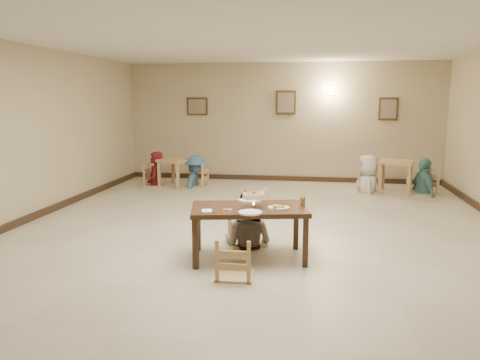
% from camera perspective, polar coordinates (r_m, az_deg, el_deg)
% --- Properties ---
extents(floor, '(10.00, 10.00, 0.00)m').
position_cam_1_polar(floor, '(7.35, 2.06, -6.60)').
color(floor, '#BDB39C').
rests_on(floor, ground).
extents(ceiling, '(10.00, 10.00, 0.00)m').
position_cam_1_polar(ceiling, '(7.12, 2.21, 17.26)').
color(ceiling, silver).
rests_on(ceiling, wall_back).
extents(wall_back, '(10.00, 0.00, 10.00)m').
position_cam_1_polar(wall_back, '(12.05, 5.11, 7.01)').
color(wall_back, tan).
rests_on(wall_back, floor).
extents(wall_front, '(10.00, 0.00, 10.00)m').
position_cam_1_polar(wall_front, '(2.26, -13.87, -5.18)').
color(wall_front, tan).
rests_on(wall_front, floor).
extents(wall_left, '(0.00, 10.00, 10.00)m').
position_cam_1_polar(wall_left, '(8.55, -25.64, 4.98)').
color(wall_left, tan).
rests_on(wall_left, floor).
extents(baseboard_back, '(8.00, 0.06, 0.12)m').
position_cam_1_polar(baseboard_back, '(12.17, 4.99, 0.21)').
color(baseboard_back, '#302115').
rests_on(baseboard_back, floor).
extents(baseboard_left, '(0.06, 10.00, 0.12)m').
position_cam_1_polar(baseboard_left, '(8.75, -24.79, -4.45)').
color(baseboard_left, '#302115').
rests_on(baseboard_left, floor).
extents(picture_a, '(0.55, 0.04, 0.45)m').
position_cam_1_polar(picture_a, '(12.35, -5.24, 8.93)').
color(picture_a, '#3B2913').
rests_on(picture_a, wall_back).
extents(picture_b, '(0.50, 0.04, 0.60)m').
position_cam_1_polar(picture_b, '(11.98, 5.61, 9.38)').
color(picture_b, '#3B2913').
rests_on(picture_b, wall_back).
extents(picture_c, '(0.45, 0.04, 0.55)m').
position_cam_1_polar(picture_c, '(12.09, 17.64, 8.26)').
color(picture_c, '#3B2913').
rests_on(picture_c, wall_back).
extents(wall_sconce, '(0.16, 0.05, 0.22)m').
position_cam_1_polar(wall_sconce, '(11.97, 10.99, 10.68)').
color(wall_sconce, '#FFD88C').
rests_on(wall_sconce, wall_back).
extents(main_table, '(1.63, 1.13, 0.70)m').
position_cam_1_polar(main_table, '(6.10, 1.11, -4.03)').
color(main_table, '#3B2313').
rests_on(main_table, floor).
extents(chair_far, '(0.51, 0.51, 1.08)m').
position_cam_1_polar(chair_far, '(6.76, 0.83, -3.35)').
color(chair_far, tan).
rests_on(chair_far, floor).
extents(chair_near, '(0.44, 0.44, 0.94)m').
position_cam_1_polar(chair_near, '(5.51, -0.59, -7.16)').
color(chair_near, tan).
rests_on(chair_near, floor).
extents(main_diner, '(0.91, 0.79, 1.59)m').
position_cam_1_polar(main_diner, '(6.64, 0.98, -1.31)').
color(main_diner, gray).
rests_on(main_diner, floor).
extents(curry_warmer, '(0.32, 0.28, 0.25)m').
position_cam_1_polar(curry_warmer, '(6.05, 1.66, -1.95)').
color(curry_warmer, silver).
rests_on(curry_warmer, main_table).
extents(rice_plate_far, '(0.30, 0.30, 0.07)m').
position_cam_1_polar(rice_plate_far, '(6.41, 1.11, -2.48)').
color(rice_plate_far, white).
rests_on(rice_plate_far, main_table).
extents(rice_plate_near, '(0.29, 0.29, 0.07)m').
position_cam_1_polar(rice_plate_near, '(5.74, 1.27, -3.94)').
color(rice_plate_near, white).
rests_on(rice_plate_near, main_table).
extents(fried_plate, '(0.28, 0.28, 0.06)m').
position_cam_1_polar(fried_plate, '(5.99, 4.71, -3.33)').
color(fried_plate, white).
rests_on(fried_plate, main_table).
extents(chili_dish, '(0.10, 0.10, 0.02)m').
position_cam_1_polar(chili_dish, '(5.91, -1.55, -3.59)').
color(chili_dish, white).
rests_on(chili_dish, main_table).
extents(napkin_cutlery, '(0.19, 0.26, 0.03)m').
position_cam_1_polar(napkin_cutlery, '(5.79, -4.02, -3.85)').
color(napkin_cutlery, white).
rests_on(napkin_cutlery, main_table).
extents(drink_glass, '(0.07, 0.07, 0.14)m').
position_cam_1_polar(drink_glass, '(6.19, 7.63, -2.54)').
color(drink_glass, white).
rests_on(drink_glass, main_table).
extents(bg_table_left, '(0.85, 0.85, 0.67)m').
position_cam_1_polar(bg_table_left, '(11.35, -7.91, 1.89)').
color(bg_table_left, tan).
rests_on(bg_table_left, floor).
extents(bg_table_right, '(0.88, 0.88, 0.72)m').
position_cam_1_polar(bg_table_right, '(11.06, 18.47, 1.55)').
color(bg_table_right, tan).
rests_on(bg_table_right, floor).
extents(bg_chair_ll, '(0.48, 0.48, 1.01)m').
position_cam_1_polar(bg_chair_ll, '(11.49, -10.34, 1.77)').
color(bg_chair_ll, tan).
rests_on(bg_chair_ll, floor).
extents(bg_chair_lr, '(0.50, 0.50, 1.07)m').
position_cam_1_polar(bg_chair_lr, '(11.25, -5.39, 1.86)').
color(bg_chair_lr, tan).
rests_on(bg_chair_lr, floor).
extents(bg_chair_rl, '(0.44, 0.44, 0.94)m').
position_cam_1_polar(bg_chair_rl, '(10.96, 15.34, 0.99)').
color(bg_chair_rl, tan).
rests_on(bg_chair_rl, floor).
extents(bg_chair_rr, '(0.49, 0.49, 1.04)m').
position_cam_1_polar(bg_chair_rr, '(11.12, 21.59, 1.04)').
color(bg_chair_rr, tan).
rests_on(bg_chair_rr, floor).
extents(bg_diner_a, '(0.50, 0.67, 1.67)m').
position_cam_1_polar(bg_diner_a, '(11.45, -10.39, 3.41)').
color(bg_diner_a, '#531016').
rests_on(bg_diner_a, floor).
extents(bg_diner_b, '(0.58, 0.99, 1.53)m').
position_cam_1_polar(bg_diner_b, '(11.22, -5.41, 3.03)').
color(bg_diner_b, teal).
rests_on(bg_diner_b, floor).
extents(bg_diner_c, '(0.55, 0.84, 1.69)m').
position_cam_1_polar(bg_diner_c, '(10.91, 15.43, 2.95)').
color(bg_diner_c, silver).
rests_on(bg_diner_c, floor).
extents(bg_diner_d, '(0.62, 1.02, 1.61)m').
position_cam_1_polar(bg_diner_d, '(11.08, 21.68, 2.52)').
color(bg_diner_d, teal).
rests_on(bg_diner_d, floor).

